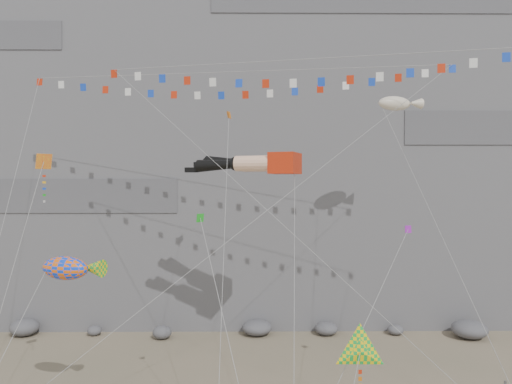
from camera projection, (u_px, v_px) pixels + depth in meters
cliff at (256, 81)px, 57.60m from camera, size 80.00×28.00×50.00m
talus_boulders at (257, 328)px, 43.00m from camera, size 60.00×3.00×1.20m
legs_kite at (254, 164)px, 33.37m from camera, size 7.98×18.21×20.76m
flag_banner_upper at (233, 72)px, 35.83m from camera, size 29.79×15.64×28.01m
flag_banner_lower at (307, 60)px, 31.25m from camera, size 25.90×11.86×24.72m
harlequin_kite at (44, 163)px, 27.00m from camera, size 2.68×6.85×15.49m
fish_windsock at (65, 268)px, 27.06m from camera, size 5.63×6.53×10.55m
delta_kite at (360, 352)px, 22.84m from camera, size 3.52×4.34×7.45m
blimp_windsock at (395, 104)px, 36.52m from camera, size 5.66×13.71×22.97m
small_kite_a at (229, 121)px, 33.86m from camera, size 1.02×13.92×22.19m
small_kite_b at (406, 234)px, 29.35m from camera, size 8.71×10.38×16.41m
small_kite_c at (201, 223)px, 25.90m from camera, size 4.04×8.11×13.94m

